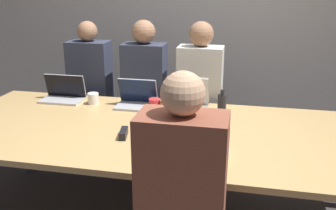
% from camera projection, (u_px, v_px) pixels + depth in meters
% --- Properties ---
extents(curtain_wall, '(12.00, 0.06, 2.80)m').
position_uv_depth(curtain_wall, '(200.00, 15.00, 4.15)').
color(curtain_wall, '#BCB7B2').
rests_on(curtain_wall, ground_plane).
extents(conference_table, '(3.26, 1.33, 0.76)m').
position_uv_depth(conference_table, '(164.00, 137.00, 2.67)').
color(conference_table, tan).
rests_on(conference_table, ground_plane).
extents(laptop_far_left, '(0.36, 0.22, 0.22)m').
position_uv_depth(laptop_far_left, '(63.00, 93.00, 3.27)').
color(laptop_far_left, '#B7B7BC').
rests_on(laptop_far_left, conference_table).
extents(person_far_left, '(0.40, 0.24, 1.40)m').
position_uv_depth(person_far_left, '(92.00, 95.00, 3.75)').
color(person_far_left, '#2D2D38').
rests_on(person_far_left, ground_plane).
extents(cup_far_left, '(0.09, 0.09, 0.09)m').
position_uv_depth(cup_far_left, '(93.00, 98.00, 3.18)').
color(cup_far_left, white).
rests_on(cup_far_left, conference_table).
extents(laptop_far_midleft, '(0.33, 0.23, 0.23)m').
position_uv_depth(laptop_far_midleft, '(137.00, 99.00, 3.11)').
color(laptop_far_midleft, '#B7B7BC').
rests_on(laptop_far_midleft, conference_table).
extents(person_far_midleft, '(0.40, 0.24, 1.43)m').
position_uv_depth(person_far_midleft, '(145.00, 97.00, 3.60)').
color(person_far_midleft, '#2D2D38').
rests_on(person_far_midleft, ground_plane).
extents(cup_far_midleft, '(0.07, 0.07, 0.09)m').
position_uv_depth(cup_far_midleft, '(164.00, 106.00, 3.01)').
color(cup_far_midleft, brown).
rests_on(cup_far_midleft, conference_table).
extents(laptop_far_center, '(0.31, 0.26, 0.26)m').
position_uv_depth(laptop_far_center, '(189.00, 100.00, 3.05)').
color(laptop_far_center, gray).
rests_on(laptop_far_center, conference_table).
extents(person_far_center, '(0.40, 0.24, 1.43)m').
position_uv_depth(person_far_center, '(199.00, 102.00, 3.45)').
color(person_far_center, '#2D2D38').
rests_on(person_far_center, ground_plane).
extents(cup_far_center, '(0.09, 0.09, 0.09)m').
position_uv_depth(cup_far_center, '(155.00, 104.00, 3.04)').
color(cup_far_center, red).
rests_on(cup_far_center, conference_table).
extents(bottle_far_center, '(0.07, 0.07, 0.23)m').
position_uv_depth(bottle_far_center, '(222.00, 106.00, 2.84)').
color(bottle_far_center, black).
rests_on(bottle_far_center, conference_table).
extents(laptop_near_midright, '(0.31, 0.24, 0.24)m').
position_uv_depth(laptop_near_midright, '(202.00, 150.00, 2.16)').
color(laptop_near_midright, silver).
rests_on(laptop_near_midright, conference_table).
extents(stapler, '(0.07, 0.16, 0.05)m').
position_uv_depth(stapler, '(124.00, 133.00, 2.52)').
color(stapler, black).
rests_on(stapler, conference_table).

